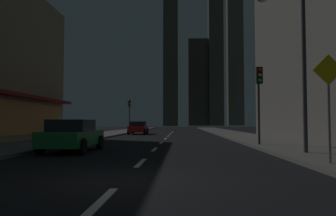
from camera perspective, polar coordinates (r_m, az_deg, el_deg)
The scene contains 15 objects.
ground_plane at distance 39.26m, azimuth 0.53°, elevation -4.64°, with size 78.00×136.00×0.10m, color black.
sidewalk_right at distance 39.64m, azimuth 10.73°, elevation -4.39°, with size 4.00×76.00×0.15m, color #605E59.
sidewalk_left at distance 40.11m, azimuth -9.54°, elevation -4.38°, with size 4.00×76.00×0.15m, color #605E59.
lane_marking_center at distance 26.08m, azimuth -0.47°, elevation -5.52°, with size 0.16×43.80×0.01m.
skyscraper_distant_tall at distance 132.76m, azimuth 0.49°, elevation 10.16°, with size 5.83×7.63×61.49m, color #413E31.
skyscraper_distant_mid at distance 144.06m, azimuth 5.41°, elevation 4.48°, with size 8.82×8.82×38.33m, color #39362B.
skyscraper_distant_short at distance 145.52m, azimuth 8.48°, elevation 11.17°, with size 6.22×8.65×71.97m, color #494536.
skyscraper_distant_slender at distance 158.85m, azimuth 11.88°, elevation 9.30°, with size 7.41×5.99×68.08m, color #605B48.
car_parked_near at distance 15.07m, azimuth -16.73°, elevation -4.71°, with size 1.98×4.24×1.45m.
car_parked_far at distance 36.26m, azimuth -5.35°, elevation -3.54°, with size 1.98×4.24×1.45m.
fire_hydrant_far_left at distance 25.32m, azimuth -14.18°, elevation -4.51°, with size 0.42×0.30×0.65m.
traffic_light_near_right at distance 17.80m, azimuth 16.01°, elevation 3.51°, with size 0.32×0.48×4.20m.
traffic_light_far_left at distance 41.73m, azimuth -6.95°, elevation -0.05°, with size 0.32×0.48×4.20m.
street_lamp_right at distance 13.87m, azimuth 19.84°, elevation 13.20°, with size 1.96×0.56×6.58m.
pedestrian_crossing_sign at distance 10.32m, azimuth 26.84°, elevation 1.54°, with size 0.91×0.08×3.15m.
Camera 1 is at (1.35, -7.22, 1.31)m, focal length 34.04 mm.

